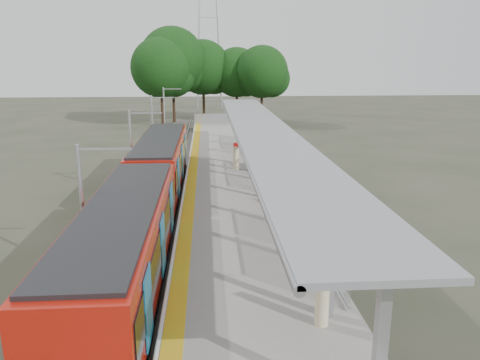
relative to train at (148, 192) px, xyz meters
name	(u,v)px	position (x,y,z in m)	size (l,w,h in m)	color
trackbed	(163,188)	(0.00, 7.72, -1.93)	(3.00, 70.00, 0.24)	#59544C
platform	(231,181)	(4.50, 7.72, -1.55)	(6.00, 50.00, 1.00)	gray
tactile_strip	(192,174)	(1.95, 7.72, -1.04)	(0.60, 50.00, 0.02)	gold
end_fence	(220,119)	(4.50, 32.67, -0.45)	(6.00, 0.10, 1.20)	#9EA0A5
train	(148,192)	(0.00, 0.00, 0.00)	(2.74, 27.60, 3.62)	black
canopy	(262,135)	(6.11, 3.91, 2.15)	(3.27, 38.00, 3.66)	#9EA0A5
tree_cluster	(201,67)	(2.26, 40.75, 5.39)	(20.21, 12.46, 12.57)	#382316
catenary_masts	(133,150)	(-1.72, 6.72, 0.86)	(2.08, 48.16, 5.40)	#9EA0A5
bench_near	(296,214)	(7.04, -2.25, -0.56)	(0.53, 1.40, 0.94)	#0F144E
bench_mid	(289,198)	(7.11, 0.09, -0.51)	(1.03, 1.55, 1.02)	#0F144E
bench_far	(250,160)	(6.01, 9.67, -0.52)	(0.57, 1.50, 1.00)	#0F144E
info_pillar_near	(322,301)	(6.17, -10.75, -0.29)	(0.40, 0.40, 1.76)	beige
info_pillar_far	(236,158)	(4.95, 9.06, -0.25)	(0.42, 0.42, 1.86)	beige
litter_bin	(256,165)	(6.24, 8.24, -0.63)	(0.41, 0.41, 0.85)	#9EA0A5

